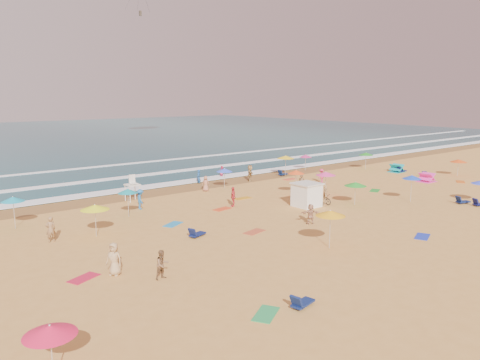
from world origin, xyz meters
TOP-DOWN VIEW (x-y plane):
  - ground at (0.00, 0.00)m, footprint 220.00×220.00m
  - ocean at (0.00, 84.00)m, footprint 220.00×140.00m
  - wet_sand at (0.00, 12.50)m, footprint 220.00×220.00m
  - surf_foam at (0.00, 21.32)m, footprint 200.00×18.70m
  - cabana at (1.87, -1.47)m, footprint 2.00×2.00m
  - cabana_roof at (1.87, -1.47)m, footprint 2.20×2.20m
  - bicycle at (3.77, -1.77)m, footprint 0.69×1.82m
  - lifeguard_stand at (-9.15, 10.19)m, footprint 1.20×1.20m
  - beach_umbrellas at (1.81, -0.22)m, footprint 57.01×28.03m
  - loungers at (4.88, -3.59)m, footprint 52.83×27.34m
  - towels at (-0.82, -2.57)m, footprint 45.82×24.97m
  - popup_tents at (23.04, 1.22)m, footprint 5.41×7.67m
  - beachgoers at (-3.26, 4.49)m, footprint 34.87×24.15m

SIDE VIEW (x-z plane):
  - ground at x=0.00m, z-range 0.00..0.00m
  - ocean at x=0.00m, z-range -0.09..0.09m
  - wet_sand at x=0.00m, z-range 0.01..0.01m
  - towels at x=-0.82m, z-range 0.00..0.03m
  - surf_foam at x=0.00m, z-range 0.08..0.12m
  - loungers at x=4.88m, z-range 0.00..0.34m
  - bicycle at x=3.77m, z-range 0.00..0.94m
  - popup_tents at x=23.04m, z-range 0.00..1.20m
  - beachgoers at x=-3.26m, z-range -0.25..1.89m
  - cabana at x=1.87m, z-range 0.00..2.00m
  - lifeguard_stand at x=-9.15m, z-range 0.00..2.10m
  - cabana_roof at x=1.87m, z-range 2.00..2.12m
  - beach_umbrellas at x=1.81m, z-range 1.71..2.53m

